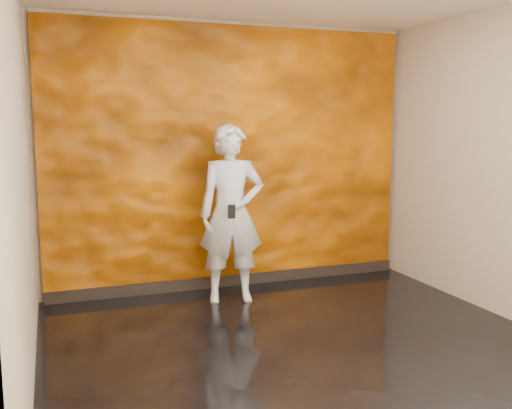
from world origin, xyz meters
name	(u,v)px	position (x,y,z in m)	size (l,w,h in m)	color
room	(313,171)	(0.00, 0.00, 1.40)	(4.02, 4.02, 2.81)	black
feature_wall	(232,158)	(0.00, 1.96, 1.38)	(3.90, 0.06, 2.75)	orange
baseboard	(234,280)	(0.00, 1.92, 0.06)	(3.90, 0.04, 0.12)	black
man	(231,214)	(-0.18, 1.45, 0.87)	(0.64, 0.42, 1.74)	#A5ABB5
phone	(232,212)	(-0.25, 1.20, 0.93)	(0.07, 0.01, 0.13)	black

